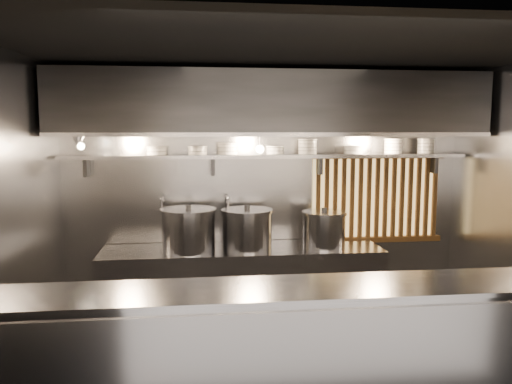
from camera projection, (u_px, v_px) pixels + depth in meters
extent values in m
plane|color=black|center=(288.00, 377.00, 4.40)|extent=(4.50, 4.50, 0.00)
plane|color=black|center=(290.00, 51.00, 4.06)|extent=(4.50, 4.50, 0.00)
plane|color=gray|center=(265.00, 197.00, 5.71)|extent=(4.50, 0.00, 4.50)
plane|color=gray|center=(11.00, 226.00, 3.97)|extent=(0.00, 3.00, 3.00)
cube|color=#99999E|center=(313.00, 368.00, 3.39)|extent=(4.50, 0.50, 1.10)
cube|color=#99999E|center=(314.00, 288.00, 3.33)|extent=(4.50, 0.56, 0.03)
cube|color=#99999E|center=(242.00, 289.00, 5.42)|extent=(3.00, 0.70, 0.90)
cube|color=#99999E|center=(268.00, 156.00, 5.47)|extent=(4.40, 0.34, 0.04)
cube|color=#2D2D30|center=(271.00, 105.00, 5.19)|extent=(4.40, 0.80, 0.65)
cube|color=#99999E|center=(277.00, 135.00, 4.83)|extent=(4.40, 0.03, 0.04)
cube|color=#EEC06B|center=(376.00, 198.00, 5.84)|extent=(1.50, 0.02, 0.92)
cube|color=brown|center=(378.00, 156.00, 5.73)|extent=(1.56, 0.06, 0.06)
cube|color=brown|center=(376.00, 239.00, 5.85)|extent=(1.56, 0.06, 0.06)
cube|color=brown|center=(318.00, 199.00, 5.71)|extent=(0.04, 0.04, 0.92)
cube|color=brown|center=(327.00, 199.00, 5.72)|extent=(0.04, 0.04, 0.92)
cube|color=brown|center=(335.00, 199.00, 5.73)|extent=(0.04, 0.04, 0.92)
cube|color=brown|center=(344.00, 199.00, 5.74)|extent=(0.04, 0.04, 0.92)
cube|color=brown|center=(352.00, 198.00, 5.75)|extent=(0.04, 0.04, 0.92)
cube|color=brown|center=(360.00, 198.00, 5.76)|extent=(0.04, 0.04, 0.92)
cube|color=brown|center=(369.00, 198.00, 5.78)|extent=(0.04, 0.04, 0.92)
cube|color=brown|center=(377.00, 198.00, 5.79)|extent=(0.04, 0.04, 0.92)
cube|color=brown|center=(385.00, 198.00, 5.80)|extent=(0.04, 0.04, 0.92)
cube|color=brown|center=(394.00, 198.00, 5.81)|extent=(0.04, 0.04, 0.92)
cube|color=brown|center=(402.00, 198.00, 5.82)|extent=(0.04, 0.04, 0.92)
cube|color=brown|center=(410.00, 198.00, 5.83)|extent=(0.04, 0.04, 0.92)
cube|color=brown|center=(418.00, 197.00, 5.84)|extent=(0.04, 0.04, 0.92)
cube|color=brown|center=(426.00, 197.00, 5.86)|extent=(0.04, 0.04, 0.92)
cube|color=brown|center=(434.00, 197.00, 5.87)|extent=(0.04, 0.04, 0.92)
cylinder|color=silver|center=(164.00, 218.00, 5.55)|extent=(0.03, 0.03, 0.48)
sphere|color=silver|center=(163.00, 197.00, 5.52)|extent=(0.04, 0.04, 0.04)
cylinder|color=silver|center=(162.00, 198.00, 5.39)|extent=(0.03, 0.26, 0.03)
sphere|color=silver|center=(162.00, 200.00, 5.27)|extent=(0.04, 0.04, 0.04)
cylinder|color=silver|center=(162.00, 207.00, 5.27)|extent=(0.03, 0.03, 0.14)
cylinder|color=silver|center=(227.00, 217.00, 5.63)|extent=(0.03, 0.03, 0.48)
sphere|color=silver|center=(226.00, 196.00, 5.60)|extent=(0.04, 0.04, 0.04)
cylinder|color=silver|center=(227.00, 197.00, 5.47)|extent=(0.03, 0.26, 0.03)
sphere|color=silver|center=(228.00, 199.00, 5.35)|extent=(0.04, 0.04, 0.04)
cylinder|color=silver|center=(228.00, 205.00, 5.35)|extent=(0.03, 0.03, 0.14)
cone|color=#99999E|center=(78.00, 140.00, 4.77)|extent=(0.25, 0.27, 0.20)
sphere|color=#FFE0B2|center=(81.00, 146.00, 4.76)|extent=(0.07, 0.07, 0.07)
cylinder|color=#2D2D30|center=(80.00, 131.00, 4.86)|extent=(0.02, 0.22, 0.02)
cylinder|color=#2D2D30|center=(260.00, 142.00, 5.32)|extent=(0.01, 0.01, 0.12)
sphere|color=#FFE0B2|center=(260.00, 149.00, 5.33)|extent=(0.09, 0.09, 0.09)
cylinder|color=#99999E|center=(189.00, 231.00, 5.23)|extent=(0.67, 0.67, 0.42)
cylinder|color=#99999E|center=(188.00, 210.00, 5.20)|extent=(0.71, 0.71, 0.03)
cylinder|color=#2D2D30|center=(188.00, 207.00, 5.20)|extent=(0.06, 0.06, 0.04)
cylinder|color=#99999E|center=(247.00, 230.00, 5.33)|extent=(0.53, 0.53, 0.40)
cylinder|color=#99999E|center=(247.00, 211.00, 5.30)|extent=(0.56, 0.56, 0.03)
cylinder|color=#2D2D30|center=(247.00, 207.00, 5.29)|extent=(0.06, 0.06, 0.04)
cylinder|color=#99999E|center=(324.00, 231.00, 5.40)|extent=(0.52, 0.52, 0.36)
cylinder|color=#99999E|center=(324.00, 213.00, 5.38)|extent=(0.55, 0.55, 0.03)
cylinder|color=#2D2D30|center=(324.00, 210.00, 5.37)|extent=(0.06, 0.06, 0.04)
cylinder|color=white|center=(157.00, 153.00, 5.33)|extent=(0.21, 0.21, 0.03)
cylinder|color=white|center=(157.00, 149.00, 5.32)|extent=(0.21, 0.21, 0.03)
cylinder|color=white|center=(157.00, 147.00, 5.32)|extent=(0.23, 0.23, 0.01)
cylinder|color=white|center=(198.00, 153.00, 5.38)|extent=(0.20, 0.20, 0.03)
cylinder|color=white|center=(198.00, 149.00, 5.37)|extent=(0.20, 0.20, 0.03)
cylinder|color=white|center=(198.00, 147.00, 5.37)|extent=(0.22, 0.22, 0.01)
cylinder|color=white|center=(228.00, 153.00, 5.41)|extent=(0.22, 0.22, 0.03)
cylinder|color=white|center=(228.00, 149.00, 5.41)|extent=(0.22, 0.22, 0.03)
cylinder|color=white|center=(228.00, 146.00, 5.41)|extent=(0.22, 0.22, 0.03)
cylinder|color=white|center=(228.00, 143.00, 5.40)|extent=(0.24, 0.24, 0.01)
cylinder|color=white|center=(275.00, 152.00, 5.47)|extent=(0.19, 0.19, 0.03)
cylinder|color=white|center=(275.00, 149.00, 5.47)|extent=(0.19, 0.19, 0.03)
cylinder|color=white|center=(275.00, 146.00, 5.47)|extent=(0.20, 0.20, 0.01)
cylinder|color=white|center=(307.00, 152.00, 5.52)|extent=(0.20, 0.20, 0.03)
cylinder|color=white|center=(307.00, 149.00, 5.51)|extent=(0.20, 0.20, 0.03)
cylinder|color=white|center=(307.00, 145.00, 5.51)|extent=(0.20, 0.20, 0.03)
cylinder|color=white|center=(308.00, 142.00, 5.50)|extent=(0.20, 0.20, 0.03)
cylinder|color=white|center=(308.00, 139.00, 5.50)|extent=(0.22, 0.22, 0.01)
cylinder|color=white|center=(353.00, 152.00, 5.57)|extent=(0.21, 0.21, 0.03)
cylinder|color=white|center=(353.00, 149.00, 5.57)|extent=(0.21, 0.21, 0.03)
cylinder|color=white|center=(353.00, 146.00, 5.57)|extent=(0.23, 0.23, 0.01)
cylinder|color=white|center=(393.00, 152.00, 5.63)|extent=(0.19, 0.19, 0.03)
cylinder|color=white|center=(393.00, 148.00, 5.62)|extent=(0.19, 0.19, 0.03)
cylinder|color=white|center=(393.00, 145.00, 5.62)|extent=(0.19, 0.19, 0.03)
cylinder|color=white|center=(393.00, 142.00, 5.61)|extent=(0.19, 0.19, 0.03)
cylinder|color=white|center=(393.00, 139.00, 5.61)|extent=(0.21, 0.21, 0.01)
cylinder|color=white|center=(426.00, 152.00, 5.67)|extent=(0.18, 0.18, 0.03)
cylinder|color=white|center=(426.00, 148.00, 5.67)|extent=(0.18, 0.18, 0.03)
cylinder|color=white|center=(426.00, 145.00, 5.66)|extent=(0.18, 0.18, 0.03)
cylinder|color=white|center=(426.00, 142.00, 5.66)|extent=(0.18, 0.18, 0.03)
cylinder|color=white|center=(426.00, 139.00, 5.65)|extent=(0.20, 0.20, 0.01)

